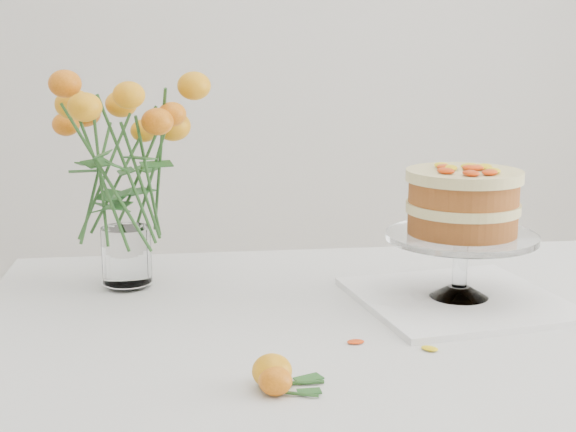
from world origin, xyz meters
The scene contains 8 objects.
table centered at (0.00, 0.00, 0.67)m, with size 1.43×0.93×0.76m.
napkin centered at (0.09, 0.07, 0.76)m, with size 0.33×0.33×0.01m, color white.
cake_stand centered at (0.09, 0.07, 0.92)m, with size 0.25×0.25×0.23m.
rose_vase centered at (-0.47, 0.23, 1.02)m, with size 0.37×0.37×0.44m.
loose_rose_near centered at (-0.26, -0.24, 0.78)m, with size 0.09×0.05×0.04m.
loose_rose_far centered at (-0.26, -0.26, 0.77)m, with size 0.07×0.04×0.04m.
stray_petal_a centered at (-0.12, -0.10, 0.76)m, with size 0.03×0.02×0.00m, color yellow.
stray_petal_b centered at (-0.02, -0.14, 0.76)m, with size 0.03×0.02×0.00m, color yellow.
Camera 1 is at (-0.36, -1.19, 1.18)m, focal length 50.00 mm.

